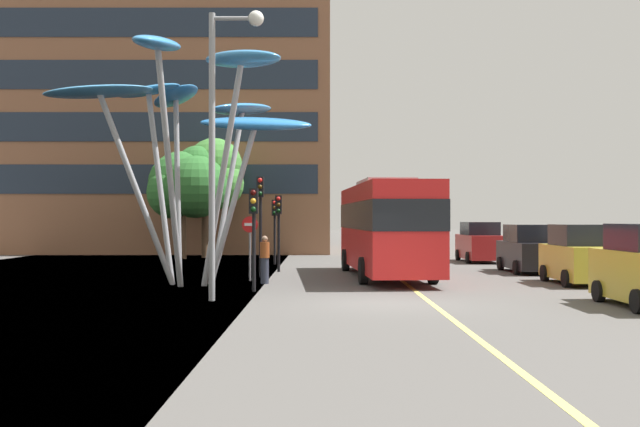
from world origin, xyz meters
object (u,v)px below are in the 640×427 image
(street_lamp, at_px, (222,118))
(traffic_light_opposite, at_px, (273,217))
(red_bus, at_px, (384,224))
(traffic_light_kerb_far, at_px, (259,205))
(no_entry_sign, at_px, (249,238))
(leaf_sculpture, at_px, (194,105))
(car_side_street, at_px, (478,243))
(car_parked_mid, at_px, (580,256))
(traffic_light_kerb_near, at_px, (252,217))
(car_parked_far, at_px, (528,250))
(traffic_light_island_mid, at_px, (277,216))
(pedestrian, at_px, (264,260))

(street_lamp, bearing_deg, traffic_light_opposite, 88.35)
(red_bus, bearing_deg, traffic_light_kerb_far, -178.57)
(no_entry_sign, bearing_deg, leaf_sculpture, -140.15)
(car_side_street, bearing_deg, car_parked_mid, -86.80)
(traffic_light_kerb_near, relative_size, car_parked_far, 0.76)
(car_side_street, xyz_separation_m, street_lamp, (-11.21, -18.13, 4.16))
(car_parked_far, xyz_separation_m, no_entry_sign, (-11.55, -4.21, 0.64))
(traffic_light_island_mid, xyz_separation_m, no_entry_sign, (-0.81, -4.42, -0.80))
(car_parked_mid, bearing_deg, traffic_light_opposite, 136.72)
(traffic_light_opposite, distance_m, pedestrian, 10.77)
(red_bus, distance_m, traffic_light_opposite, 9.16)
(traffic_light_island_mid, bearing_deg, car_side_street, 35.26)
(red_bus, distance_m, car_parked_far, 6.95)
(no_entry_sign, bearing_deg, pedestrian, -61.65)
(red_bus, xyz_separation_m, car_side_street, (5.91, 9.97, -1.09))
(traffic_light_kerb_near, bearing_deg, traffic_light_kerb_far, 92.55)
(red_bus, xyz_separation_m, traffic_light_opposite, (-4.84, 7.77, 0.27))
(street_lamp, bearing_deg, traffic_light_kerb_near, 75.14)
(car_parked_far, distance_m, pedestrian, 12.17)
(no_entry_sign, bearing_deg, red_bus, 18.28)
(car_parked_far, distance_m, street_lamp, 16.37)
(traffic_light_opposite, xyz_separation_m, car_parked_mid, (11.48, -10.81, -1.37))
(car_parked_mid, bearing_deg, traffic_light_kerb_near, -166.48)
(traffic_light_kerb_near, bearing_deg, car_parked_far, 36.78)
(traffic_light_kerb_far, xyz_separation_m, traffic_light_island_mid, (0.56, 2.83, -0.45))
(car_side_street, relative_size, street_lamp, 0.55)
(red_bus, relative_size, traffic_light_kerb_near, 3.45)
(car_parked_mid, distance_m, car_parked_far, 5.55)
(car_parked_far, bearing_deg, traffic_light_kerb_near, -143.22)
(traffic_light_kerb_near, height_order, pedestrian, traffic_light_kerb_near)
(traffic_light_island_mid, xyz_separation_m, traffic_light_opposite, (-0.49, 5.06, -0.04))
(traffic_light_island_mid, bearing_deg, car_parked_far, -1.12)
(red_bus, relative_size, traffic_light_kerb_far, 2.86)
(traffic_light_island_mid, relative_size, street_lamp, 0.40)
(traffic_light_kerb_near, bearing_deg, street_lamp, -104.86)
(traffic_light_island_mid, xyz_separation_m, car_side_street, (10.27, 7.26, -1.40))
(traffic_light_kerb_far, xyz_separation_m, traffic_light_opposite, (0.07, 7.89, -0.49))
(traffic_light_kerb_near, height_order, traffic_light_island_mid, traffic_light_island_mid)
(traffic_light_kerb_near, xyz_separation_m, traffic_light_island_mid, (0.30, 8.47, 0.02))
(traffic_light_kerb_far, relative_size, no_entry_sign, 1.65)
(traffic_light_kerb_far, distance_m, car_parked_far, 11.75)
(car_side_street, distance_m, no_entry_sign, 16.11)
(traffic_light_opposite, relative_size, street_lamp, 0.40)
(leaf_sculpture, distance_m, street_lamp, 5.36)
(traffic_light_opposite, bearing_deg, leaf_sculpture, -100.88)
(red_bus, distance_m, leaf_sculpture, 8.74)
(traffic_light_island_mid, distance_m, car_parked_mid, 12.49)
(pedestrian, bearing_deg, car_parked_mid, -0.79)
(car_parked_mid, xyz_separation_m, no_entry_sign, (-11.80, 1.33, 0.61))
(traffic_light_kerb_near, relative_size, traffic_light_kerb_far, 0.83)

